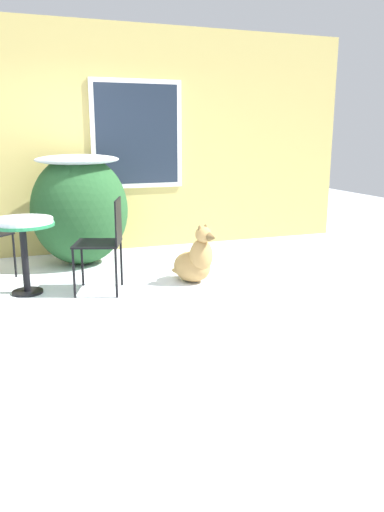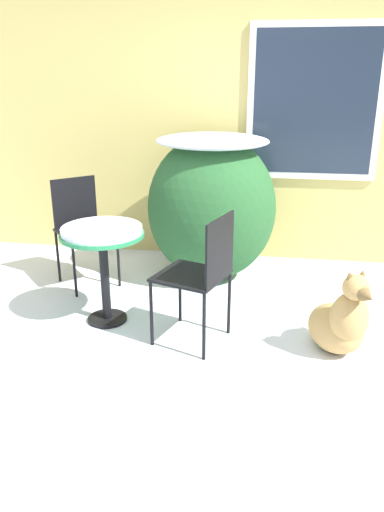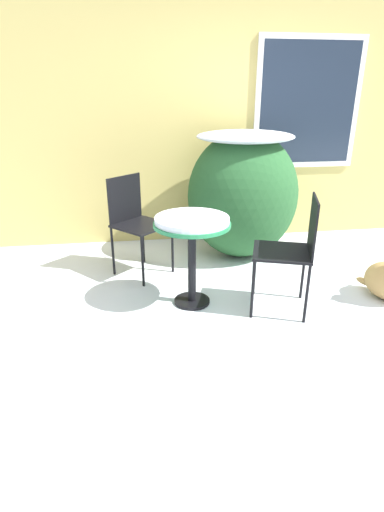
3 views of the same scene
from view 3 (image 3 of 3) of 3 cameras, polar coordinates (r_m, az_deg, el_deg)
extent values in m
plane|color=silver|center=(3.16, 13.59, -10.25)|extent=(16.00, 16.00, 0.00)
cube|color=tan|center=(4.78, 5.25, 19.84)|extent=(8.00, 0.06, 2.94)
cube|color=white|center=(5.03, 16.20, 20.14)|extent=(1.24, 0.04, 1.41)
cube|color=#1E2838|center=(5.01, 16.27, 20.13)|extent=(1.12, 0.01, 1.29)
ellipsoid|color=#235128|center=(4.28, 7.23, 8.54)|extent=(1.16, 1.05, 1.33)
ellipsoid|color=silver|center=(4.18, 7.64, 16.58)|extent=(0.98, 0.89, 0.12)
cylinder|color=black|center=(3.44, 0.00, -6.43)|extent=(0.30, 0.30, 0.03)
cylinder|color=black|center=(3.29, 0.00, -1.19)|extent=(0.07, 0.07, 0.66)
cylinder|color=#237A47|center=(3.17, 0.00, 4.54)|extent=(0.62, 0.62, 0.03)
cylinder|color=silver|center=(3.16, 0.00, 5.19)|extent=(0.59, 0.59, 0.05)
cube|color=black|center=(3.84, -7.21, 4.37)|extent=(0.63, 0.63, 0.02)
cube|color=black|center=(3.93, -9.59, 8.11)|extent=(0.31, 0.29, 0.44)
cylinder|color=black|center=(3.65, -7.07, -0.81)|extent=(0.02, 0.02, 0.49)
cylinder|color=black|center=(3.93, -2.80, 1.01)|extent=(0.02, 0.02, 0.49)
cylinder|color=black|center=(3.94, -11.24, 0.67)|extent=(0.02, 0.02, 0.49)
cylinder|color=black|center=(4.19, -7.00, 2.28)|extent=(0.02, 0.02, 0.49)
cube|color=black|center=(3.24, 12.69, 0.58)|extent=(0.57, 0.57, 0.02)
cube|color=black|center=(3.18, 16.91, 4.12)|extent=(0.15, 0.39, 0.44)
cylinder|color=black|center=(3.52, 8.95, -1.81)|extent=(0.02, 0.02, 0.49)
cylinder|color=black|center=(3.15, 8.66, -4.80)|extent=(0.02, 0.02, 0.49)
cylinder|color=black|center=(3.54, 15.58, -2.26)|extent=(0.02, 0.02, 0.49)
cylinder|color=black|center=(3.17, 16.09, -5.29)|extent=(0.02, 0.02, 0.49)
ellipsoid|color=tan|center=(3.96, 23.66, -3.43)|extent=(0.16, 0.21, 0.06)
camera|label=1|loc=(2.11, 159.82, -23.79)|focal=35.00mm
camera|label=2|loc=(1.68, 95.61, 3.55)|focal=35.00mm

